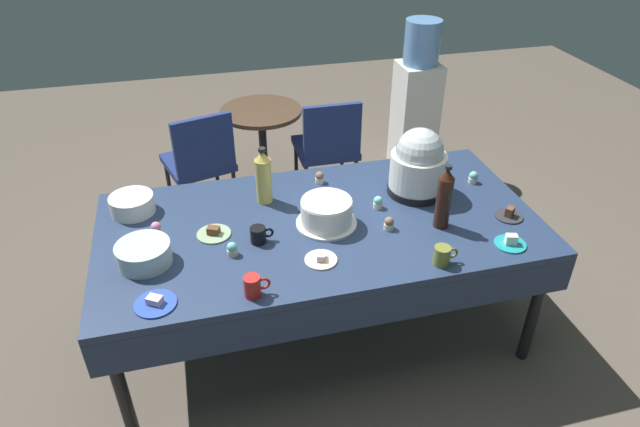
{
  "coord_description": "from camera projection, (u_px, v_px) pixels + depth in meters",
  "views": [
    {
      "loc": [
        -0.57,
        -2.23,
        2.33
      ],
      "look_at": [
        0.0,
        0.0,
        0.8
      ],
      "focal_mm": 31.15,
      "sensor_mm": 36.0,
      "label": 1
    }
  ],
  "objects": [
    {
      "name": "cupcake_lemon",
      "position": [
        378.0,
        202.0,
        2.89
      ],
      "size": [
        0.05,
        0.05,
        0.07
      ],
      "color": "beige",
      "rests_on": "potluck_table"
    },
    {
      "name": "cupcake_rose",
      "position": [
        232.0,
        249.0,
        2.55
      ],
      "size": [
        0.05,
        0.05,
        0.07
      ],
      "color": "beige",
      "rests_on": "potluck_table"
    },
    {
      "name": "cupcake_cocoa",
      "position": [
        389.0,
        223.0,
        2.73
      ],
      "size": [
        0.05,
        0.05,
        0.07
      ],
      "color": "beige",
      "rests_on": "potluck_table"
    },
    {
      "name": "dessert_plate_cobalt",
      "position": [
        155.0,
        303.0,
        2.29
      ],
      "size": [
        0.18,
        0.18,
        0.04
      ],
      "color": "#2D4CB2",
      "rests_on": "potluck_table"
    },
    {
      "name": "round_cafe_table",
      "position": [
        263.0,
        137.0,
        4.18
      ],
      "size": [
        0.6,
        0.6,
        0.72
      ],
      "color": "#473323",
      "rests_on": "ground"
    },
    {
      "name": "coffee_mug_olive",
      "position": [
        443.0,
        255.0,
        2.49
      ],
      "size": [
        0.12,
        0.08,
        0.09
      ],
      "color": "olive",
      "rests_on": "potluck_table"
    },
    {
      "name": "slow_cooker",
      "position": [
        418.0,
        164.0,
        2.94
      ],
      "size": [
        0.31,
        0.31,
        0.37
      ],
      "color": "black",
      "rests_on": "potluck_table"
    },
    {
      "name": "cupcake_mint",
      "position": [
        473.0,
        177.0,
        3.1
      ],
      "size": [
        0.05,
        0.05,
        0.07
      ],
      "color": "beige",
      "rests_on": "potluck_table"
    },
    {
      "name": "glass_salad_bowl",
      "position": [
        144.0,
        254.0,
        2.49
      ],
      "size": [
        0.25,
        0.25,
        0.1
      ],
      "primitive_type": "cylinder",
      "color": "#B2C6BC",
      "rests_on": "potluck_table"
    },
    {
      "name": "ceramic_snack_bowl",
      "position": [
        132.0,
        204.0,
        2.84
      ],
      "size": [
        0.22,
        0.22,
        0.1
      ],
      "primitive_type": "cylinder",
      "color": "silver",
      "rests_on": "potluck_table"
    },
    {
      "name": "potluck_table",
      "position": [
        320.0,
        232.0,
        2.83
      ],
      "size": [
        2.2,
        1.1,
        0.75
      ],
      "color": "navy",
      "rests_on": "ground"
    },
    {
      "name": "water_cooler",
      "position": [
        416.0,
        101.0,
        4.54
      ],
      "size": [
        0.32,
        0.32,
        1.24
      ],
      "color": "silver",
      "rests_on": "ground"
    },
    {
      "name": "dessert_plate_teal",
      "position": [
        510.0,
        242.0,
        2.63
      ],
      "size": [
        0.15,
        0.15,
        0.06
      ],
      "color": "teal",
      "rests_on": "potluck_table"
    },
    {
      "name": "soda_bottle_ginger_ale",
      "position": [
        264.0,
        177.0,
        2.88
      ],
      "size": [
        0.09,
        0.09,
        0.31
      ],
      "color": "gold",
      "rests_on": "potluck_table"
    },
    {
      "name": "maroon_chair_left",
      "position": [
        200.0,
        159.0,
        3.91
      ],
      "size": [
        0.54,
        0.54,
        0.85
      ],
      "color": "navy",
      "rests_on": "ground"
    },
    {
      "name": "maroon_chair_right",
      "position": [
        328.0,
        144.0,
        4.1
      ],
      "size": [
        0.44,
        0.44,
        0.85
      ],
      "color": "navy",
      "rests_on": "ground"
    },
    {
      "name": "dessert_plate_cream",
      "position": [
        321.0,
        259.0,
        2.53
      ],
      "size": [
        0.15,
        0.15,
        0.04
      ],
      "color": "beige",
      "rests_on": "potluck_table"
    },
    {
      "name": "coffee_mug_black",
      "position": [
        259.0,
        235.0,
        2.63
      ],
      "size": [
        0.11,
        0.08,
        0.08
      ],
      "color": "black",
      "rests_on": "potluck_table"
    },
    {
      "name": "cupcake_berry",
      "position": [
        156.0,
        229.0,
        2.69
      ],
      "size": [
        0.05,
        0.05,
        0.07
      ],
      "color": "beige",
      "rests_on": "potluck_table"
    },
    {
      "name": "soda_bottle_cola",
      "position": [
        444.0,
        198.0,
        2.68
      ],
      "size": [
        0.08,
        0.08,
        0.34
      ],
      "color": "#33190F",
      "rests_on": "potluck_table"
    },
    {
      "name": "ground",
      "position": [
        320.0,
        329.0,
        3.21
      ],
      "size": [
        9.0,
        9.0,
        0.0
      ],
      "primitive_type": "plane",
      "color": "brown"
    },
    {
      "name": "cupcake_vanilla",
      "position": [
        320.0,
        177.0,
        3.1
      ],
      "size": [
        0.05,
        0.05,
        0.07
      ],
      "color": "beige",
      "rests_on": "potluck_table"
    },
    {
      "name": "frosted_layer_cake",
      "position": [
        327.0,
        213.0,
        2.74
      ],
      "size": [
        0.31,
        0.31,
        0.14
      ],
      "color": "silver",
      "rests_on": "potluck_table"
    },
    {
      "name": "coffee_mug_red",
      "position": [
        253.0,
        286.0,
        2.31
      ],
      "size": [
        0.11,
        0.07,
        0.1
      ],
      "color": "#B2231E",
      "rests_on": "potluck_table"
    },
    {
      "name": "dessert_plate_sage",
      "position": [
        214.0,
        233.0,
        2.7
      ],
      "size": [
        0.17,
        0.17,
        0.04
      ],
      "color": "#8CA87F",
      "rests_on": "potluck_table"
    },
    {
      "name": "dessert_plate_charcoal",
      "position": [
        509.0,
        215.0,
        2.82
      ],
      "size": [
        0.14,
        0.14,
        0.06
      ],
      "color": "#2D2D33",
      "rests_on": "potluck_table"
    }
  ]
}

